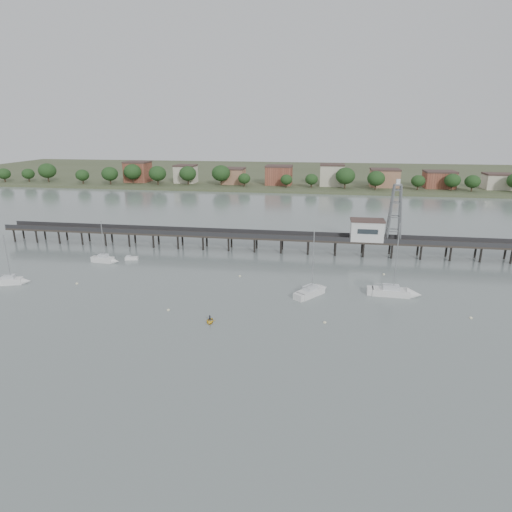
{
  "coord_description": "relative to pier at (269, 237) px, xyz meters",
  "views": [
    {
      "loc": [
        13.46,
        -48.2,
        32.05
      ],
      "look_at": [
        -0.57,
        42.0,
        4.0
      ],
      "focal_mm": 30.0,
      "sensor_mm": 36.0,
      "label": 1
    }
  ],
  "objects": [
    {
      "name": "sailboat_d",
      "position": [
        29.22,
        -27.05,
        -3.16
      ],
      "size": [
        9.51,
        3.18,
        15.4
      ],
      "rotation": [
        0.0,
        0.0,
        -0.05
      ],
      "color": "white",
      "rests_on": "ground"
    },
    {
      "name": "far_shore",
      "position": [
        0.36,
        179.58,
        -2.85
      ],
      "size": [
        500.0,
        170.0,
        10.4
      ],
      "color": "#475133",
      "rests_on": "ground"
    },
    {
      "name": "sailboat_b",
      "position": [
        -37.61,
        -15.96,
        -3.14
      ],
      "size": [
        6.57,
        2.41,
        10.82
      ],
      "rotation": [
        0.0,
        0.0,
        -0.08
      ],
      "color": "white",
      "rests_on": "ground"
    },
    {
      "name": "sailboat_a",
      "position": [
        -49.74,
        -32.74,
        -3.14
      ],
      "size": [
        6.93,
        3.9,
        11.16
      ],
      "rotation": [
        0.0,
        0.0,
        0.31
      ],
      "color": "white",
      "rests_on": "ground"
    },
    {
      "name": "mooring_buoys",
      "position": [
        4.83,
        -30.68,
        -3.71
      ],
      "size": [
        77.28,
        27.23,
        0.39
      ],
      "color": "#F8F2C1",
      "rests_on": "ground"
    },
    {
      "name": "white_tender",
      "position": [
        -32.74,
        -12.97,
        -3.42
      ],
      "size": [
        3.33,
        1.96,
        1.21
      ],
      "rotation": [
        0.0,
        0.0,
        0.22
      ],
      "color": "white",
      "rests_on": "ground"
    },
    {
      "name": "sailboat_c",
      "position": [
        12.85,
        -28.57,
        -3.16
      ],
      "size": [
        7.01,
        8.05,
        13.72
      ],
      "rotation": [
        0.0,
        0.0,
        0.91
      ],
      "color": "white",
      "rests_on": "ground"
    },
    {
      "name": "pier_building",
      "position": [
        25.0,
        0.0,
        2.87
      ],
      "size": [
        8.4,
        5.4,
        5.3
      ],
      "color": "silver",
      "rests_on": "ground"
    },
    {
      "name": "dinghy_occupant",
      "position": [
        -4.42,
        -44.19,
        -3.79
      ],
      "size": [
        0.76,
        1.18,
        0.26
      ],
      "primitive_type": "imported",
      "rotation": [
        0.0,
        0.0,
        3.49
      ],
      "color": "black",
      "rests_on": "ground"
    },
    {
      "name": "ground_plane",
      "position": [
        0.0,
        -60.0,
        -3.79
      ],
      "size": [
        500.0,
        500.0,
        0.0
      ],
      "primitive_type": "plane",
      "color": "slate",
      "rests_on": "ground"
    },
    {
      "name": "lattice_tower",
      "position": [
        31.5,
        0.0,
        7.31
      ],
      "size": [
        3.2,
        3.2,
        15.5
      ],
      "color": "slate",
      "rests_on": "ground"
    },
    {
      "name": "yellow_dinghy",
      "position": [
        -4.42,
        -44.19,
        -3.79
      ],
      "size": [
        1.76,
        0.74,
        2.39
      ],
      "primitive_type": "imported",
      "rotation": [
        0.0,
        0.0,
        0.15
      ],
      "color": "yellow",
      "rests_on": "ground"
    },
    {
      "name": "pier",
      "position": [
        0.0,
        0.0,
        0.0
      ],
      "size": [
        150.0,
        5.0,
        5.5
      ],
      "color": "#2D2823",
      "rests_on": "ground"
    }
  ]
}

